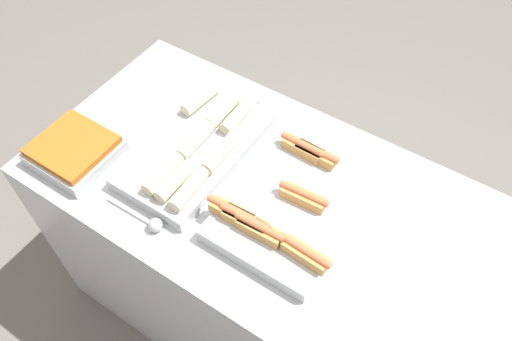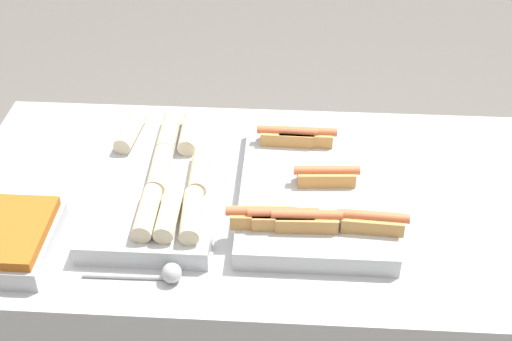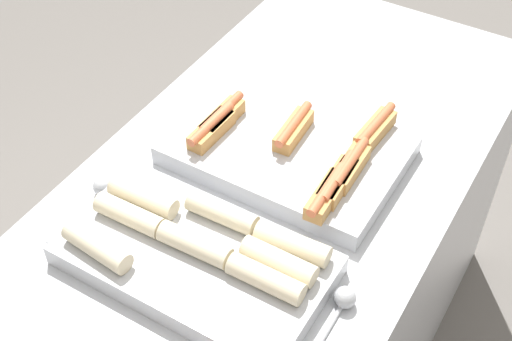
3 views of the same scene
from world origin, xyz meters
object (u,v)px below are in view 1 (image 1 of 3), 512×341
(tray_side_front, at_px, (74,151))
(serving_spoon_far, at_px, (259,104))
(tray_hotdogs, at_px, (293,202))
(tray_wraps, at_px, (198,148))
(serving_spoon_near, at_px, (151,223))

(tray_side_front, distance_m, serving_spoon_far, 0.66)
(tray_hotdogs, relative_size, serving_spoon_far, 2.61)
(tray_side_front, bearing_deg, tray_wraps, 34.63)
(tray_hotdogs, xyz_separation_m, tray_wraps, (-0.38, 0.01, 0.00))
(tray_wraps, height_order, serving_spoon_near, tray_wraps)
(tray_wraps, relative_size, serving_spoon_near, 2.48)
(serving_spoon_far, bearing_deg, tray_side_front, -125.66)
(tray_side_front, relative_size, serving_spoon_far, 1.26)
(tray_hotdogs, relative_size, serving_spoon_near, 2.43)
(tray_side_front, relative_size, serving_spoon_near, 1.17)
(tray_hotdogs, xyz_separation_m, serving_spoon_near, (-0.32, -0.29, -0.01))
(tray_hotdogs, distance_m, serving_spoon_near, 0.44)
(tray_wraps, bearing_deg, tray_side_front, -145.37)
(serving_spoon_far, bearing_deg, tray_wraps, -98.77)
(tray_wraps, distance_m, tray_side_front, 0.41)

